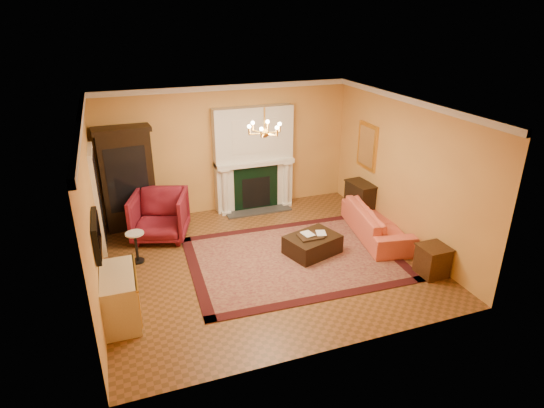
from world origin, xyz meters
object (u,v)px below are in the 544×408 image
pedestal_table (136,245)px  coral_sofa (377,218)px  leather_ottoman (312,244)px  china_cabinet (128,181)px  wingback_armchair (160,213)px  console_table (360,200)px  commode (120,297)px  end_table (432,261)px

pedestal_table → coral_sofa: size_ratio=0.28×
coral_sofa → leather_ottoman: (-1.63, -0.25, -0.23)m
china_cabinet → wingback_armchair: (0.54, -0.81, -0.53)m
console_table → commode: bearing=-164.1°
wingback_armchair → commode: size_ratio=1.03×
wingback_armchair → end_table: wingback_armchair is taller
end_table → china_cabinet: bearing=141.4°
commode → wingback_armchair: bearing=71.6°
commode → leather_ottoman: commode is taller
china_cabinet → leather_ottoman: bearing=-42.6°
wingback_armchair → pedestal_table: bearing=-104.1°
end_table → leather_ottoman: (-1.74, 1.47, -0.07)m
coral_sofa → console_table: 1.05m
china_cabinet → wingback_armchair: size_ratio=1.94×
commode → console_table: 5.93m
wingback_armchair → console_table: size_ratio=1.40×
pedestal_table → leather_ottoman: 3.45m
commode → end_table: 5.48m
pedestal_table → console_table: console_table is taller
china_cabinet → coral_sofa: 5.49m
coral_sofa → console_table: (0.18, 1.03, -0.03)m
china_cabinet → end_table: size_ratio=3.95×
pedestal_table → end_table: size_ratio=1.14×
china_cabinet → end_table: 6.51m
wingback_armchair → pedestal_table: (-0.57, -0.90, -0.20)m
wingback_armchair → console_table: (4.57, -0.47, -0.16)m
china_cabinet → wingback_armchair: 1.11m
wingback_armchair → console_table: 4.60m
coral_sofa → console_table: size_ratio=2.75×
commode → end_table: bearing=-4.9°
pedestal_table → console_table: bearing=4.8°
coral_sofa → leather_ottoman: 1.66m
commode → end_table: size_ratio=1.99×
china_cabinet → console_table: 5.31m
china_cabinet → end_table: (5.05, -4.03, -0.82)m
pedestal_table → console_table: 5.16m
china_cabinet → console_table: size_ratio=2.71×
leather_ottoman → pedestal_table: bearing=148.1°
commode → end_table: (5.45, -0.57, -0.13)m
commode → coral_sofa: size_ratio=0.50×
wingback_armchair → end_table: size_ratio=2.04×
china_cabinet → console_table: bearing=-18.9°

